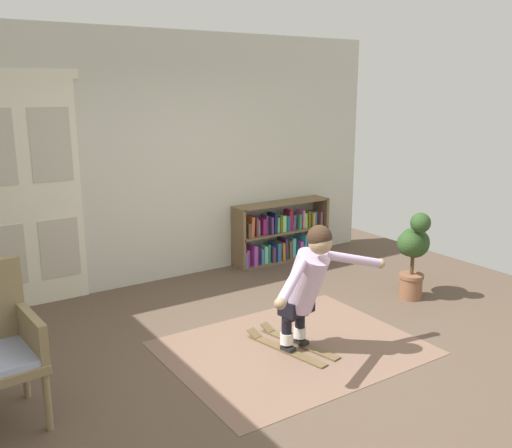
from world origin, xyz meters
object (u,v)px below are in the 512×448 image
potted_plant (413,248)px  skis_pair (290,345)px  person_skier (308,280)px  bookshelf (282,235)px

potted_plant → skis_pair: potted_plant is taller
potted_plant → skis_pair: bearing=-171.9°
skis_pair → person_skier: person_skier is taller
bookshelf → potted_plant: 1.94m
bookshelf → person_skier: size_ratio=0.99×
bookshelf → skis_pair: 2.63m
person_skier → skis_pair: bearing=102.1°
bookshelf → potted_plant: (0.40, -1.89, 0.22)m
potted_plant → person_skier: size_ratio=0.70×
person_skier → bookshelf: bearing=58.6°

